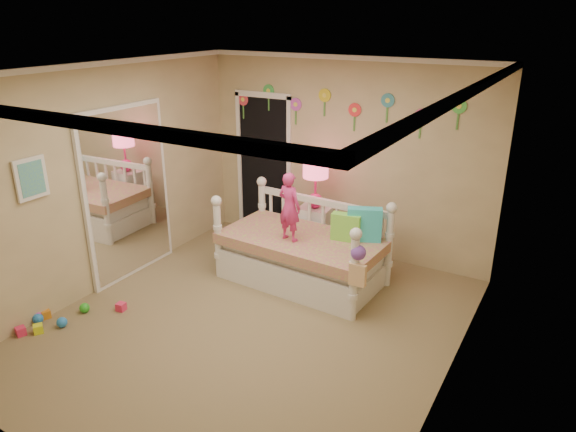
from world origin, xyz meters
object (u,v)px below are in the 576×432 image
Objects in this scene: child at (289,207)px; nightstand at (314,232)px; daybed at (302,241)px; table_lamp at (316,173)px.

child is 1.20× the size of nightstand.
daybed is 0.98m from table_lamp.
child reaches higher than nightstand.
daybed is 2.38× the size of child.
daybed is at bearing -74.41° from table_lamp.
daybed reaches higher than nightstand.
table_lamp is at bearing -6.01° from nightstand.
nightstand is (-0.20, 0.72, -0.19)m from daybed.
daybed is 2.69× the size of table_lamp.
daybed is 0.50m from child.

